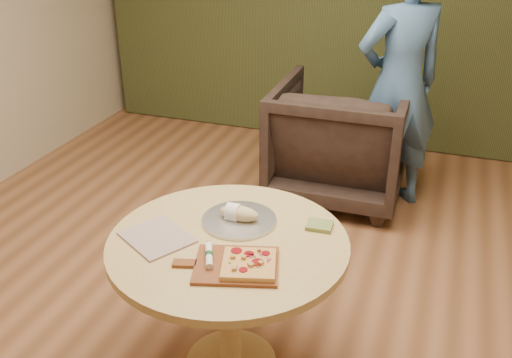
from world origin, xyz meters
The scene contains 11 objects.
room_shell centered at (0.00, 0.00, 1.40)m, with size 5.04×6.04×2.84m.
pedestal_table centered at (0.07, -0.28, 0.61)m, with size 1.10×1.10×0.75m.
pizza_paddle centered at (0.17, -0.46, 0.76)m, with size 0.47×0.37×0.01m.
flatbread_pizza centered at (0.24, -0.46, 0.78)m, with size 0.27×0.27×0.04m.
cutlery_roll centered at (0.06, -0.46, 0.78)m, with size 0.10×0.19×0.03m.
newspaper centered at (-0.24, -0.37, 0.76)m, with size 0.30×0.25×0.01m, color beige.
serving_tray centered at (0.06, -0.11, 0.76)m, with size 0.36×0.36×0.02m.
bread_roll centered at (0.05, -0.11, 0.79)m, with size 0.19×0.09×0.09m.
green_packet centered at (0.44, -0.03, 0.76)m, with size 0.12×0.10×0.02m, color #596B30.
armchair centered at (0.18, 1.74, 0.50)m, with size 0.98×0.92×1.01m, color black.
person_standing centered at (0.58, 1.73, 0.94)m, with size 0.69×0.45×1.88m, color #3F6591.
Camera 1 is at (0.91, -2.29, 2.15)m, focal length 40.00 mm.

